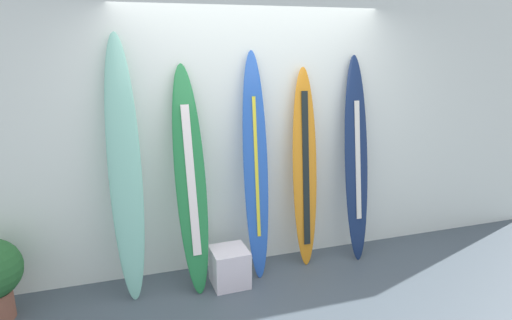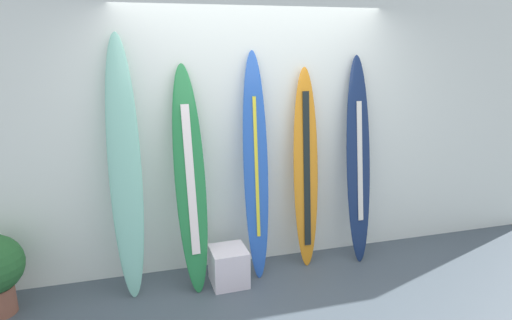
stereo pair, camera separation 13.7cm
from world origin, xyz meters
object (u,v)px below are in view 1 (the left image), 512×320
at_px(display_block_left, 230,267).
at_px(surfboard_sunset, 305,169).
at_px(surfboard_seafoam, 125,171).
at_px(surfboard_emerald, 191,182).
at_px(surfboard_navy, 356,162).
at_px(surfboard_cobalt, 256,167).

bearing_deg(display_block_left, surfboard_sunset, 14.68).
relative_size(surfboard_seafoam, surfboard_emerald, 1.13).
distance_m(surfboard_seafoam, surfboard_navy, 2.23).
distance_m(surfboard_emerald, surfboard_navy, 1.69).
relative_size(surfboard_sunset, surfboard_navy, 0.95).
bearing_deg(surfboard_seafoam, display_block_left, -10.44).
xyz_separation_m(surfboard_cobalt, surfboard_sunset, (0.52, 0.04, -0.08)).
bearing_deg(surfboard_seafoam, surfboard_sunset, 2.02).
bearing_deg(surfboard_emerald, surfboard_seafoam, 176.46).
xyz_separation_m(surfboard_emerald, surfboard_cobalt, (0.62, 0.05, 0.07)).
height_order(surfboard_seafoam, display_block_left, surfboard_seafoam).
distance_m(surfboard_seafoam, display_block_left, 1.30).
xyz_separation_m(surfboard_cobalt, surfboard_navy, (1.07, 0.01, -0.04)).
bearing_deg(surfboard_emerald, surfboard_navy, 2.16).
bearing_deg(surfboard_emerald, display_block_left, -21.83).
height_order(surfboard_emerald, surfboard_sunset, surfboard_emerald).
bearing_deg(surfboard_sunset, surfboard_navy, -3.07).
xyz_separation_m(surfboard_sunset, display_block_left, (-0.83, -0.22, -0.81)).
distance_m(surfboard_cobalt, surfboard_sunset, 0.53).
relative_size(surfboard_cobalt, surfboard_navy, 1.02).
bearing_deg(surfboard_navy, surfboard_sunset, 176.93).
height_order(surfboard_seafoam, surfboard_emerald, surfboard_seafoam).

